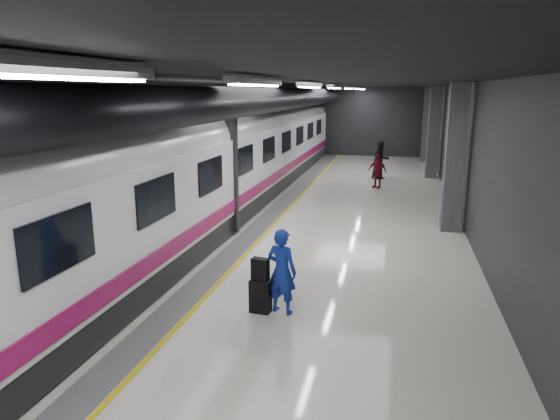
# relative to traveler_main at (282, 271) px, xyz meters

# --- Properties ---
(ground) EXTENTS (40.00, 40.00, 0.00)m
(ground) POSITION_rel_traveler_main_xyz_m (-0.78, 5.01, -0.85)
(ground) COLOR silver
(ground) RESTS_ON ground
(platform_hall) EXTENTS (10.02, 40.02, 4.51)m
(platform_hall) POSITION_rel_traveler_main_xyz_m (-1.07, 5.97, 2.68)
(platform_hall) COLOR black
(platform_hall) RESTS_ON ground
(train) EXTENTS (3.05, 38.00, 4.05)m
(train) POSITION_rel_traveler_main_xyz_m (-4.03, 5.01, 1.22)
(train) COLOR black
(train) RESTS_ON ground
(traveler_main) EXTENTS (0.71, 0.57, 1.71)m
(traveler_main) POSITION_rel_traveler_main_xyz_m (0.00, 0.00, 0.00)
(traveler_main) COLOR #1833B6
(traveler_main) RESTS_ON ground
(suitcase_main) EXTENTS (0.42, 0.29, 0.66)m
(suitcase_main) POSITION_rel_traveler_main_xyz_m (-0.41, -0.08, -0.52)
(suitcase_main) COLOR black
(suitcase_main) RESTS_ON ground
(shoulder_bag) EXTENTS (0.36, 0.24, 0.45)m
(shoulder_bag) POSITION_rel_traveler_main_xyz_m (-0.41, -0.06, 0.03)
(shoulder_bag) COLOR black
(shoulder_bag) RESTS_ON suitcase_main
(traveler_far_a) EXTENTS (1.15, 1.08, 1.87)m
(traveler_far_a) POSITION_rel_traveler_main_xyz_m (1.30, 16.02, 0.08)
(traveler_far_a) COLOR black
(traveler_far_a) RESTS_ON ground
(traveler_far_b) EXTENTS (0.96, 0.72, 1.52)m
(traveler_far_b) POSITION_rel_traveler_main_xyz_m (1.25, 13.61, -0.09)
(traveler_far_b) COLOR maroon
(traveler_far_b) RESTS_ON ground
(suitcase_far) EXTENTS (0.37, 0.29, 0.48)m
(suitcase_far) POSITION_rel_traveler_main_xyz_m (1.23, 15.96, -0.62)
(suitcase_far) COLOR black
(suitcase_far) RESTS_ON ground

